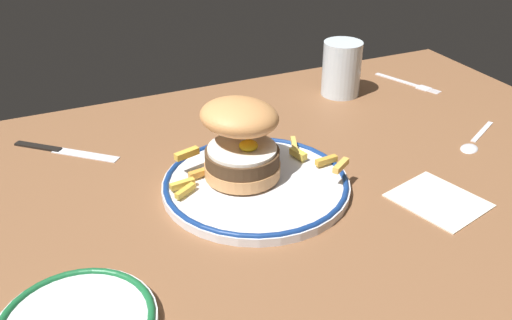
# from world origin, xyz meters

# --- Properties ---
(ground_plane) EXTENTS (1.33, 0.83, 0.04)m
(ground_plane) POSITION_xyz_m (0.00, 0.00, -0.02)
(ground_plane) COLOR brown
(dinner_plate) EXTENTS (0.26, 0.26, 0.02)m
(dinner_plate) POSITION_xyz_m (0.05, 0.03, 0.01)
(dinner_plate) COLOR silver
(dinner_plate) RESTS_ON ground_plane
(burger) EXTENTS (0.13, 0.13, 0.11)m
(burger) POSITION_xyz_m (0.04, 0.06, 0.07)
(burger) COLOR tan
(burger) RESTS_ON dinner_plate
(fries_pile) EXTENTS (0.24, 0.15, 0.03)m
(fries_pile) POSITION_xyz_m (0.05, 0.06, 0.03)
(fries_pile) COLOR #E5B74A
(fries_pile) RESTS_ON dinner_plate
(water_glass) EXTENTS (0.07, 0.07, 0.10)m
(water_glass) POSITION_xyz_m (0.34, 0.27, 0.05)
(water_glass) COLOR silver
(water_glass) RESTS_ON ground_plane
(fork) EXTENTS (0.06, 0.14, 0.00)m
(fork) POSITION_xyz_m (0.49, 0.26, 0.00)
(fork) COLOR silver
(fork) RESTS_ON ground_plane
(knife) EXTENTS (0.15, 0.13, 0.01)m
(knife) POSITION_xyz_m (-0.19, 0.26, 0.00)
(knife) COLOR black
(knife) RESTS_ON ground_plane
(spoon) EXTENTS (0.13, 0.08, 0.01)m
(spoon) POSITION_xyz_m (0.42, 0.01, 0.00)
(spoon) COLOR silver
(spoon) RESTS_ON ground_plane
(napkin) EXTENTS (0.12, 0.13, 0.00)m
(napkin) POSITION_xyz_m (0.26, -0.10, 0.00)
(napkin) COLOR silver
(napkin) RESTS_ON ground_plane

